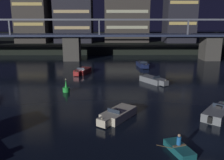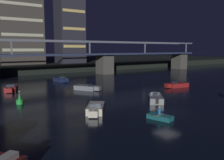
{
  "view_description": "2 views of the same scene",
  "coord_description": "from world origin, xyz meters",
  "views": [
    {
      "loc": [
        -7.53,
        -16.96,
        9.2
      ],
      "look_at": [
        -7.14,
        13.87,
        1.53
      ],
      "focal_mm": 39.01,
      "sensor_mm": 36.0,
      "label": 1
    },
    {
      "loc": [
        -19.5,
        -18.07,
        7.22
      ],
      "look_at": [
        -0.66,
        10.45,
        2.64
      ],
      "focal_mm": 37.27,
      "sensor_mm": 36.0,
      "label": 2
    }
  ],
  "objects": [
    {
      "name": "ground_plane",
      "position": [
        0.0,
        0.0,
        0.0
      ],
      "size": [
        400.0,
        400.0,
        0.0
      ],
      "primitive_type": "plane",
      "color": "black"
    },
    {
      "name": "far_riverbank",
      "position": [
        0.0,
        87.65,
        1.1
      ],
      "size": [
        240.0,
        80.0,
        2.2
      ],
      "primitive_type": "cube",
      "color": "black",
      "rests_on": "ground"
    },
    {
      "name": "river_bridge",
      "position": [
        0.0,
        39.64,
        4.35
      ],
      "size": [
        102.4,
        6.4,
        9.38
      ],
      "color": "#4C4944",
      "rests_on": "ground"
    },
    {
      "name": "tower_central",
      "position": [
        -1.95,
        63.5,
        14.09
      ],
      "size": [
        13.74,
        9.16,
        24.09
      ],
      "color": "#423D38",
      "rests_on": "far_riverbank"
    },
    {
      "name": "tower_east_tall",
      "position": [
        14.34,
        60.48,
        17.17
      ],
      "size": [
        8.87,
        8.13,
        30.24
      ],
      "color": "#282833",
      "rests_on": "far_riverbank"
    },
    {
      "name": "speedboat_near_center",
      "position": [
        -0.88,
        18.21,
        0.41
      ],
      "size": [
        3.79,
        4.79,
        1.16
      ],
      "color": "gray",
      "rests_on": "ground"
    },
    {
      "name": "speedboat_near_right",
      "position": [
        -6.74,
        4.68,
        0.41
      ],
      "size": [
        3.93,
        4.73,
        1.16
      ],
      "color": "beige",
      "rests_on": "ground"
    },
    {
      "name": "speedboat_mid_left",
      "position": [
        14.82,
        11.5,
        0.41
      ],
      "size": [
        5.23,
        2.31,
        1.16
      ],
      "color": "maroon",
      "rests_on": "ground"
    },
    {
      "name": "speedboat_mid_right",
      "position": [
        -12.22,
        24.84,
        0.41
      ],
      "size": [
        2.89,
        5.15,
        1.16
      ],
      "color": "maroon",
      "rests_on": "ground"
    },
    {
      "name": "speedboat_far_left",
      "position": [
        -0.74,
        31.03,
        0.41
      ],
      "size": [
        2.28,
        5.23,
        1.16
      ],
      "color": "#19234C",
      "rests_on": "ground"
    },
    {
      "name": "speedboat_far_center",
      "position": [
        2.97,
        4.99,
        0.41
      ],
      "size": [
        4.1,
        4.62,
        1.16
      ],
      "color": "gray",
      "rests_on": "ground"
    },
    {
      "name": "channel_buoy",
      "position": [
        -13.14,
        13.67,
        0.48
      ],
      "size": [
        0.9,
        0.9,
        1.76
      ],
      "color": "green",
      "rests_on": "ground"
    },
    {
      "name": "dinghy_with_paddler",
      "position": [
        -2.55,
        -1.4,
        0.28
      ],
      "size": [
        2.64,
        2.81,
        1.36
      ],
      "color": "#196066",
      "rests_on": "ground"
    }
  ]
}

